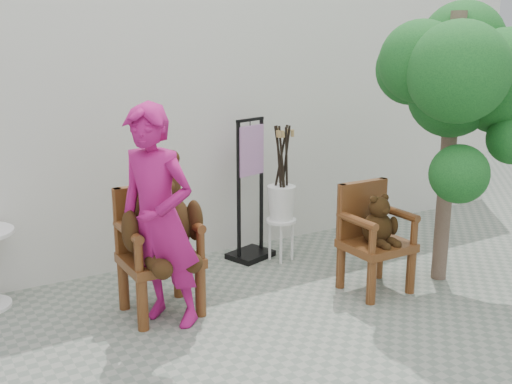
% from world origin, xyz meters
% --- Properties ---
extents(ground_plane, '(60.00, 60.00, 0.00)m').
position_xyz_m(ground_plane, '(0.00, 0.00, 0.00)').
color(ground_plane, gray).
rests_on(ground_plane, ground).
extents(back_wall, '(9.00, 1.00, 3.00)m').
position_xyz_m(back_wall, '(0.00, 3.10, 1.50)').
color(back_wall, silver).
rests_on(back_wall, ground).
extents(chair_big, '(0.70, 0.74, 1.41)m').
position_xyz_m(chair_big, '(-1.03, 1.47, 0.79)').
color(chair_big, '#4F2911').
rests_on(chair_big, ground).
extents(chair_small, '(0.58, 0.53, 1.01)m').
position_xyz_m(chair_small, '(0.87, 0.94, 0.58)').
color(chair_small, '#4F2911').
rests_on(chair_small, ground).
extents(person, '(0.73, 0.80, 1.84)m').
position_xyz_m(person, '(-1.13, 1.19, 0.92)').
color(person, '#A21361').
rests_on(person, ground).
extents(display_stand, '(0.54, 0.47, 1.51)m').
position_xyz_m(display_stand, '(0.31, 2.24, 0.58)').
color(display_stand, black).
rests_on(display_stand, ground).
extents(stool_bucket, '(0.32, 0.32, 1.45)m').
position_xyz_m(stool_bucket, '(0.55, 2.02, 0.64)').
color(stool_bucket, white).
rests_on(stool_bucket, ground).
extents(tree, '(1.59, 1.45, 2.66)m').
position_xyz_m(tree, '(1.62, 0.71, 1.97)').
color(tree, '#4E3A2E').
rests_on(tree, ground).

